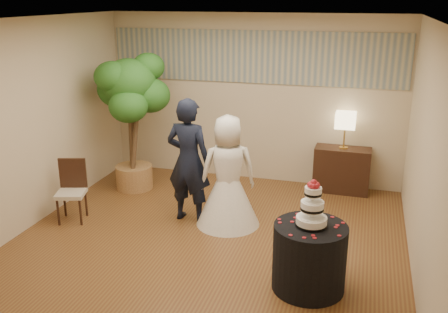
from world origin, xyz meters
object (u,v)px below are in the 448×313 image
(bride, at_px, (228,171))
(wedding_cake, at_px, (312,203))
(side_chair, at_px, (71,192))
(cake_table, at_px, (309,257))
(ficus_tree, at_px, (131,122))
(groom, at_px, (189,161))
(table_lamp, at_px, (345,131))
(console, at_px, (342,170))

(bride, bearing_deg, wedding_cake, 111.87)
(side_chair, bearing_deg, cake_table, -29.85)
(ficus_tree, xyz_separation_m, side_chair, (-0.29, -1.39, -0.69))
(groom, distance_m, bride, 0.57)
(groom, distance_m, ficus_tree, 1.60)
(cake_table, xyz_separation_m, table_lamp, (0.16, 3.00, 0.65))
(side_chair, bearing_deg, groom, 0.69)
(cake_table, relative_size, side_chair, 0.90)
(groom, bearing_deg, console, -133.80)
(cake_table, height_order, console, cake_table)
(console, xyz_separation_m, table_lamp, (0.00, 0.00, 0.66))
(bride, distance_m, table_lamp, 2.23)
(console, bearing_deg, cake_table, -92.22)
(bride, relative_size, console, 1.77)
(wedding_cake, relative_size, side_chair, 0.60)
(groom, xyz_separation_m, cake_table, (1.84, -1.30, -0.51))
(bride, xyz_separation_m, ficus_tree, (-1.86, 0.88, 0.35))
(wedding_cake, xyz_separation_m, table_lamp, (0.16, 3.00, 0.02))
(side_chair, bearing_deg, wedding_cake, -29.85)
(groom, xyz_separation_m, bride, (0.56, 0.01, -0.10))
(cake_table, height_order, wedding_cake, wedding_cake)
(bride, height_order, cake_table, bride)
(bride, distance_m, console, 2.26)
(table_lamp, relative_size, ficus_tree, 0.26)
(console, bearing_deg, wedding_cake, -92.22)
(wedding_cake, height_order, side_chair, wedding_cake)
(cake_table, height_order, side_chair, side_chair)
(console, distance_m, table_lamp, 0.66)
(ficus_tree, distance_m, side_chair, 1.58)
(console, bearing_deg, groom, -138.77)
(wedding_cake, bearing_deg, cake_table, 0.00)
(bride, height_order, console, bride)
(bride, bearing_deg, table_lamp, -152.88)
(bride, bearing_deg, console, -152.88)
(ficus_tree, height_order, side_chair, ficus_tree)
(cake_table, distance_m, side_chair, 3.52)
(groom, height_order, wedding_cake, groom)
(console, relative_size, table_lamp, 1.52)
(bride, distance_m, ficus_tree, 2.09)
(groom, xyz_separation_m, console, (2.00, 1.70, -0.52))
(wedding_cake, distance_m, table_lamp, 3.01)
(console, bearing_deg, side_chair, -147.65)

